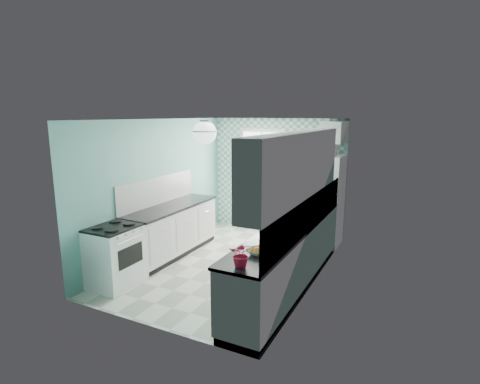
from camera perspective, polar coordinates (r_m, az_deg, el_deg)
The scene contains 26 objects.
floor at distance 6.71m, azimuth -1.36°, elevation -10.95°, with size 3.00×4.40×0.02m, color white.
ceiling at distance 6.19m, azimuth -1.47°, elevation 11.11°, with size 3.00×4.40×0.02m, color white.
wall_back at distance 8.32m, azimuth 5.71°, elevation 2.49°, with size 3.00×0.02×2.50m, color #62A399.
wall_front at distance 4.56m, azimuth -14.53°, elevation -5.59°, with size 3.00×0.02×2.50m, color #62A399.
wall_left at distance 7.15m, azimuth -12.19°, elevation 0.77°, with size 0.02×4.40×2.50m, color #62A399.
wall_right at distance 5.80m, azimuth 11.92°, elevation -1.75°, with size 0.02×4.40×2.50m, color #62A399.
accent_wall at distance 8.30m, azimuth 5.65°, elevation 2.47°, with size 3.00×0.01×2.50m, color #62AB9C.
window at distance 8.36m, azimuth 3.38°, elevation 4.65°, with size 1.04×0.05×1.44m.
backsplash_right at distance 5.44m, azimuth 10.60°, elevation -3.18°, with size 0.02×3.60×0.51m, color white.
backsplash_left at distance 7.09m, azimuth -12.40°, elevation 0.21°, with size 0.02×2.15×0.51m, color white.
upper_cabinets_right at distance 5.16m, azimuth 8.64°, elevation 4.06°, with size 0.33×3.20×0.90m, color white.
upper_cabinet_fridge at distance 7.48m, azimuth 14.27°, elevation 8.87°, with size 0.40×0.74×0.40m, color white.
ceiling_light at distance 5.50m, azimuth -5.40°, elevation 9.04°, with size 0.34×0.34×0.35m.
base_cabinets_right at distance 5.76m, azimuth 7.52°, elevation -10.06°, with size 0.60×3.60×0.90m, color white.
countertop_right at distance 5.60m, azimuth 7.50°, elevation -5.57°, with size 0.63×3.60×0.04m, color black.
base_cabinets_left at distance 7.10m, azimuth -10.31°, elevation -5.90°, with size 0.60×2.15×0.90m, color white.
countertop_left at distance 6.96m, azimuth -10.35°, elevation -2.23°, with size 0.63×2.15×0.04m, color black.
fridge at distance 7.66m, azimuth 12.30°, elevation -1.19°, with size 0.78×0.78×1.80m.
stove at distance 6.08m, azimuth -18.43°, elevation -9.09°, with size 0.61×0.76×0.92m.
sink at distance 6.44m, azimuth 10.34°, elevation -3.27°, with size 0.51×0.43×0.53m.
rug at distance 7.38m, azimuth 3.08°, elevation -8.65°, with size 0.70×1.00×0.02m, color maroon.
dish_towel at distance 6.30m, azimuth 6.36°, elevation -7.80°, with size 0.01×0.21×0.31m, color #549C8E.
fruit_bowl at distance 4.52m, azimuth 2.69°, elevation -9.06°, with size 0.26×0.26×0.06m, color white.
potted_plant at distance 4.12m, azimuth 0.26°, elevation -9.50°, with size 0.26×0.23×0.29m, color #A00C0F.
soap_bottle at distance 6.74m, azimuth 11.59°, elevation -1.79°, with size 0.08×0.08×0.18m, color #92A9B9.
microwave at distance 7.50m, azimuth 12.65°, elevation 6.56°, with size 0.50×0.34×0.28m, color white.
Camera 1 is at (2.89, -5.47, 2.58)m, focal length 28.00 mm.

